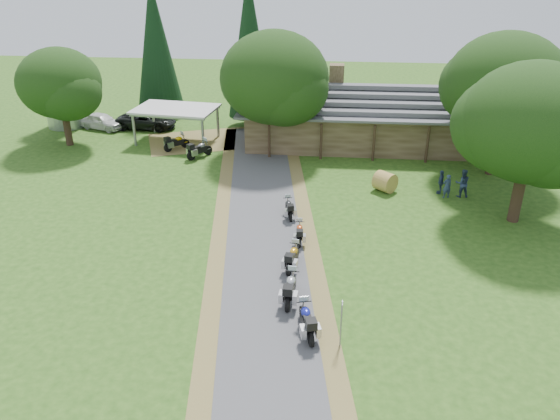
# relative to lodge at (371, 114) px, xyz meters

# --- Properties ---
(ground) EXTENTS (120.00, 120.00, 0.00)m
(ground) POSITION_rel_lodge_xyz_m (-6.00, -24.00, -2.45)
(ground) COLOR #274C15
(ground) RESTS_ON ground
(driveway) EXTENTS (51.95, 51.95, 0.00)m
(driveway) POSITION_rel_lodge_xyz_m (-6.50, -20.00, -2.45)
(driveway) COLOR #424244
(driveway) RESTS_ON ground
(lodge) EXTENTS (21.40, 9.40, 4.90)m
(lodge) POSITION_rel_lodge_xyz_m (0.00, 0.00, 0.00)
(lodge) COLOR brown
(lodge) RESTS_ON ground
(silo) EXTENTS (3.61, 3.61, 7.00)m
(silo) POSITION_rel_lodge_xyz_m (-27.34, 2.04, 1.05)
(silo) COLOR gray
(silo) RESTS_ON ground
(carport) EXTENTS (7.10, 5.19, 2.86)m
(carport) POSITION_rel_lodge_xyz_m (-16.15, -1.28, -1.02)
(carport) COLOR silver
(carport) RESTS_ON ground
(car_white_sedan) EXTENTS (3.99, 5.85, 1.80)m
(car_white_sedan) POSITION_rel_lodge_xyz_m (-23.84, 1.46, -1.55)
(car_white_sedan) COLOR silver
(car_white_sedan) RESTS_ON ground
(car_dark_suv) EXTENTS (2.67, 5.85, 2.20)m
(car_dark_suv) POSITION_rel_lodge_xyz_m (-19.88, 1.97, -1.35)
(car_dark_suv) COLOR black
(car_dark_suv) RESTS_ON ground
(motorcycle_row_a) EXTENTS (1.21, 2.21, 1.44)m
(motorcycle_row_a) POSITION_rel_lodge_xyz_m (-4.03, -25.79, -1.73)
(motorcycle_row_a) COLOR #181D95
(motorcycle_row_a) RESTS_ON ground
(motorcycle_row_b) EXTENTS (0.83, 2.18, 1.46)m
(motorcycle_row_b) POSITION_rel_lodge_xyz_m (-4.90, -23.47, -1.72)
(motorcycle_row_b) COLOR #9B9DA2
(motorcycle_row_b) RESTS_ON ground
(motorcycle_row_c) EXTENTS (0.96, 2.03, 1.34)m
(motorcycle_row_c) POSITION_rel_lodge_xyz_m (-5.00, -20.58, -1.78)
(motorcycle_row_c) COLOR orange
(motorcycle_row_c) RESTS_ON ground
(motorcycle_row_d) EXTENTS (0.69, 1.77, 1.19)m
(motorcycle_row_d) POSITION_rel_lodge_xyz_m (-4.83, -17.80, -1.86)
(motorcycle_row_d) COLOR #D1491B
(motorcycle_row_d) RESTS_ON ground
(motorcycle_row_e) EXTENTS (0.95, 1.88, 1.23)m
(motorcycle_row_e) POSITION_rel_lodge_xyz_m (-5.66, -14.71, -1.84)
(motorcycle_row_e) COLOR black
(motorcycle_row_e) RESTS_ON ground
(motorcycle_carport_a) EXTENTS (1.89, 1.93, 1.39)m
(motorcycle_carport_a) POSITION_rel_lodge_xyz_m (-15.66, -3.45, -1.75)
(motorcycle_carport_a) COLOR #EDB20A
(motorcycle_carport_a) RESTS_ON ground
(motorcycle_carport_b) EXTENTS (1.86, 2.09, 1.45)m
(motorcycle_carport_b) POSITION_rel_lodge_xyz_m (-13.40, -5.05, -1.72)
(motorcycle_carport_b) COLOR gray
(motorcycle_carport_b) RESTS_ON ground
(person_a) EXTENTS (0.63, 0.53, 1.89)m
(person_a) POSITION_rel_lodge_xyz_m (4.37, -11.01, -1.50)
(person_a) COLOR navy
(person_a) RESTS_ON ground
(person_b) EXTENTS (0.65, 0.48, 2.24)m
(person_b) POSITION_rel_lodge_xyz_m (5.37, -10.74, -1.33)
(person_b) COLOR navy
(person_b) RESTS_ON ground
(person_c) EXTENTS (0.51, 0.62, 1.90)m
(person_c) POSITION_rel_lodge_xyz_m (4.09, -10.31, -1.50)
(person_c) COLOR navy
(person_c) RESTS_ON ground
(hay_bale) EXTENTS (1.79, 1.80, 1.33)m
(hay_bale) POSITION_rel_lodge_xyz_m (0.44, -10.27, -1.79)
(hay_bale) COLOR #A3763C
(hay_bale) RESTS_ON ground
(sign_post) EXTENTS (0.39, 0.07, 2.19)m
(sign_post) POSITION_rel_lodge_xyz_m (-2.62, -26.51, -1.35)
(sign_post) COLOR gray
(sign_post) RESTS_ON ground
(oak_lodge_left) EXTENTS (8.23, 8.23, 9.64)m
(oak_lodge_left) POSITION_rel_lodge_xyz_m (-7.70, -3.38, 2.37)
(oak_lodge_left) COLOR black
(oak_lodge_left) RESTS_ON ground
(oak_lodge_right) EXTENTS (7.99, 7.99, 10.61)m
(oak_lodge_right) POSITION_rel_lodge_xyz_m (8.28, -6.42, 2.86)
(oak_lodge_right) COLOR black
(oak_lodge_right) RESTS_ON ground
(oak_driveway) EXTENTS (7.92, 7.92, 9.80)m
(oak_driveway) POSITION_rel_lodge_xyz_m (7.78, -14.04, 2.45)
(oak_driveway) COLOR black
(oak_driveway) RESTS_ON ground
(oak_silo) EXTENTS (6.53, 6.53, 8.28)m
(oak_silo) POSITION_rel_lodge_xyz_m (-24.84, -3.09, 1.69)
(oak_silo) COLOR black
(oak_silo) RESTS_ON ground
(cedar_near) EXTENTS (4.00, 4.00, 13.57)m
(cedar_near) POSITION_rel_lodge_xyz_m (-10.56, 3.51, 4.33)
(cedar_near) COLOR black
(cedar_near) RESTS_ON ground
(cedar_far) EXTENTS (4.28, 4.28, 12.71)m
(cedar_far) POSITION_rel_lodge_xyz_m (-19.63, 5.99, 3.90)
(cedar_far) COLOR black
(cedar_far) RESTS_ON ground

